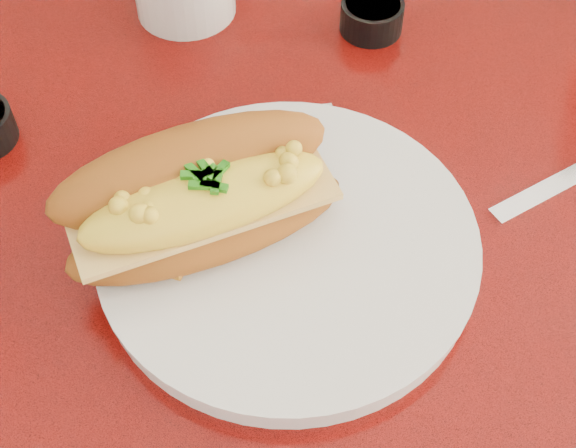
{
  "coord_description": "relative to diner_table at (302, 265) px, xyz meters",
  "views": [
    {
      "loc": [
        -0.07,
        -0.46,
        1.29
      ],
      "look_at": [
        -0.03,
        -0.1,
        0.81
      ],
      "focal_mm": 50.0,
      "sensor_mm": 36.0,
      "label": 1
    }
  ],
  "objects": [
    {
      "name": "diner_table",
      "position": [
        0.0,
        0.0,
        0.0
      ],
      "size": [
        1.23,
        0.83,
        0.77
      ],
      "color": "#B3110B",
      "rests_on": "ground"
    },
    {
      "name": "booth_bench_far",
      "position": [
        0.0,
        0.81,
        -0.32
      ],
      "size": [
        1.2,
        0.51,
        0.9
      ],
      "color": "maroon",
      "rests_on": "ground"
    },
    {
      "name": "dinner_plate",
      "position": [
        -0.03,
        -0.1,
        0.17
      ],
      "size": [
        0.38,
        0.38,
        0.02
      ],
      "rotation": [
        0.0,
        0.0,
        0.32
      ],
      "color": "silver",
      "rests_on": "diner_table"
    },
    {
      "name": "mac_hoagie",
      "position": [
        -0.09,
        -0.08,
        0.22
      ],
      "size": [
        0.24,
        0.16,
        0.1
      ],
      "rotation": [
        0.0,
        0.0,
        0.27
      ],
      "color": "#995418",
      "rests_on": "dinner_plate"
    },
    {
      "name": "fries_pile",
      "position": [
        -0.09,
        -0.06,
        0.2
      ],
      "size": [
        0.14,
        0.13,
        0.03
      ],
      "primitive_type": null,
      "rotation": [
        0.0,
        0.0,
        0.3
      ],
      "color": "#C27C21",
      "rests_on": "dinner_plate"
    },
    {
      "name": "fork",
      "position": [
        0.02,
        -0.03,
        0.18
      ],
      "size": [
        0.02,
        0.15,
        0.0
      ],
      "rotation": [
        0.0,
        0.0,
        1.62
      ],
      "color": "silver",
      "rests_on": "dinner_plate"
    },
    {
      "name": "sauce_cup_right",
      "position": [
        0.09,
        0.17,
        0.18
      ],
      "size": [
        0.06,
        0.06,
        0.03
      ],
      "rotation": [
        0.0,
        0.0,
        -0.03
      ],
      "color": "black",
      "rests_on": "diner_table"
    }
  ]
}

